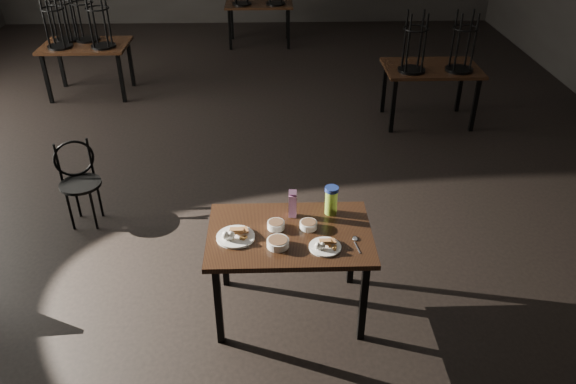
{
  "coord_description": "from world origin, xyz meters",
  "views": [
    {
      "loc": [
        0.47,
        -5.83,
        3.15
      ],
      "look_at": [
        0.58,
        -2.12,
        0.85
      ],
      "focal_mm": 35.0,
      "sensor_mm": 36.0,
      "label": 1
    }
  ],
  "objects_px": {
    "main_table": "(290,241)",
    "water_bottle": "(331,200)",
    "juice_carton": "(293,204)",
    "bentwood_chair": "(78,176)"
  },
  "relations": [
    {
      "from": "main_table",
      "to": "juice_carton",
      "type": "distance_m",
      "value": 0.29
    },
    {
      "from": "bentwood_chair",
      "to": "water_bottle",
      "type": "bearing_deg",
      "value": -49.34
    },
    {
      "from": "juice_carton",
      "to": "water_bottle",
      "type": "xyz_separation_m",
      "value": [
        0.29,
        0.03,
        0.01
      ]
    },
    {
      "from": "water_bottle",
      "to": "bentwood_chair",
      "type": "distance_m",
      "value": 2.55
    },
    {
      "from": "main_table",
      "to": "water_bottle",
      "type": "height_order",
      "value": "water_bottle"
    },
    {
      "from": "main_table",
      "to": "bentwood_chair",
      "type": "distance_m",
      "value": 2.37
    },
    {
      "from": "main_table",
      "to": "water_bottle",
      "type": "xyz_separation_m",
      "value": [
        0.32,
        0.25,
        0.2
      ]
    },
    {
      "from": "main_table",
      "to": "water_bottle",
      "type": "distance_m",
      "value": 0.45
    },
    {
      "from": "juice_carton",
      "to": "bentwood_chair",
      "type": "distance_m",
      "value": 2.31
    },
    {
      "from": "bentwood_chair",
      "to": "juice_carton",
      "type": "bearing_deg",
      "value": -53.17
    }
  ]
}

